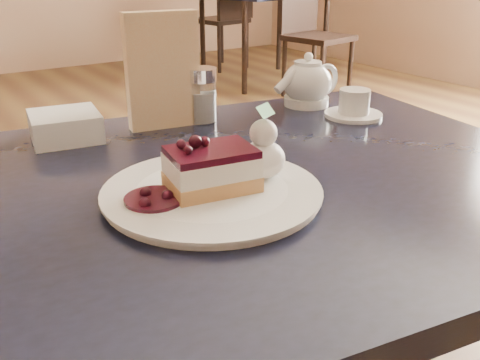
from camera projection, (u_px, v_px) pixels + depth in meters
main_table at (201, 231)px, 0.82m from camera, size 1.31×0.98×0.75m
dessert_plate at (212, 193)px, 0.75m from camera, size 0.30×0.30×0.01m
cheesecake_slice at (212, 169)px, 0.74m from camera, size 0.13×0.10×0.06m
whipped_cream at (263, 159)px, 0.78m from camera, size 0.06×0.06×0.06m
berry_sauce at (154, 199)px, 0.71m from camera, size 0.08×0.08×0.01m
tea_set at (316, 88)px, 1.17m from camera, size 0.19×0.24×0.11m
menu_card at (163, 71)px, 1.02m from camera, size 0.14×0.05×0.22m
sugar_shaker at (202, 95)px, 1.06m from camera, size 0.06×0.06×0.11m
napkin_stack at (65, 126)px, 0.98m from camera, size 0.14×0.14×0.05m
bg_table_far_right at (263, 72)px, 4.86m from camera, size 1.16×1.88×1.25m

